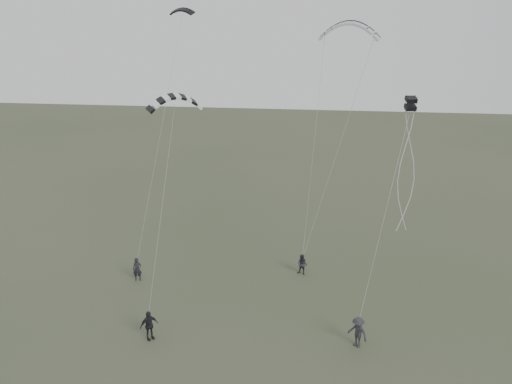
# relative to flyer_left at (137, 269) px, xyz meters

# --- Properties ---
(ground) EXTENTS (140.00, 140.00, 0.00)m
(ground) POSITION_rel_flyer_left_xyz_m (7.11, -4.63, -0.84)
(ground) COLOR #39432B
(ground) RESTS_ON ground
(flyer_left) EXTENTS (0.68, 0.52, 1.68)m
(flyer_left) POSITION_rel_flyer_left_xyz_m (0.00, 0.00, 0.00)
(flyer_left) COLOR black
(flyer_left) RESTS_ON ground
(flyer_right) EXTENTS (0.90, 0.81, 1.53)m
(flyer_right) POSITION_rel_flyer_left_xyz_m (11.32, 2.18, -0.08)
(flyer_right) COLOR #28282D
(flyer_right) RESTS_ON ground
(flyer_center) EXTENTS (1.08, 1.04, 1.80)m
(flyer_center) POSITION_rel_flyer_left_xyz_m (2.94, -6.32, 0.06)
(flyer_center) COLOR black
(flyer_center) RESTS_ON ground
(flyer_far) EXTENTS (1.36, 1.26, 1.84)m
(flyer_far) POSITION_rel_flyer_left_xyz_m (14.64, -5.57, 0.08)
(flyer_far) COLOR #27272C
(flyer_far) RESTS_ON ground
(kite_dark_small) EXTENTS (1.83, 1.04, 0.70)m
(kite_dark_small) POSITION_rel_flyer_left_xyz_m (2.34, 6.36, 16.91)
(kite_dark_small) COLOR black
(kite_dark_small) RESTS_ON flyer_left
(kite_pale_large) EXTENTS (4.40, 1.94, 1.84)m
(kite_pale_large) POSITION_rel_flyer_left_xyz_m (13.91, 7.48, 16.02)
(kite_pale_large) COLOR #B6B9BB
(kite_pale_large) RESTS_ON flyer_right
(kite_striped) EXTENTS (3.24, 2.49, 1.36)m
(kite_striped) POSITION_rel_flyer_left_xyz_m (3.76, -1.48, 12.23)
(kite_striped) COLOR black
(kite_striped) RESTS_ON flyer_center
(kite_box) EXTENTS (0.68, 0.80, 0.80)m
(kite_box) POSITION_rel_flyer_left_xyz_m (17.12, -0.47, 11.93)
(kite_box) COLOR black
(kite_box) RESTS_ON flyer_far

